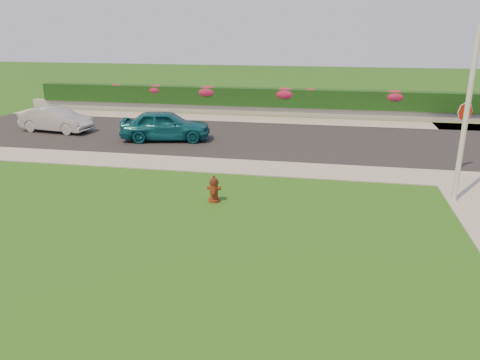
% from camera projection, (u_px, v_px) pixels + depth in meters
% --- Properties ---
extents(ground, '(120.00, 120.00, 0.00)m').
position_uv_depth(ground, '(219.00, 287.00, 10.11)').
color(ground, black).
rests_on(ground, ground).
extents(street_far, '(26.00, 8.00, 0.04)m').
position_uv_depth(street_far, '(188.00, 136.00, 24.06)').
color(street_far, black).
rests_on(street_far, ground).
extents(sidewalk_far, '(24.00, 2.00, 0.04)m').
position_uv_depth(sidewalk_far, '(130.00, 161.00, 19.58)').
color(sidewalk_far, gray).
rests_on(sidewalk_far, ground).
extents(curb_corner, '(2.00, 2.00, 0.04)m').
position_uv_depth(curb_corner, '(460.00, 179.00, 17.23)').
color(curb_corner, gray).
rests_on(curb_corner, ground).
extents(sidewalk_beyond, '(34.00, 2.00, 0.04)m').
position_uv_depth(sidewalk_beyond, '(276.00, 120.00, 28.00)').
color(sidewalk_beyond, gray).
rests_on(sidewalk_beyond, ground).
extents(retaining_wall, '(34.00, 0.40, 0.60)m').
position_uv_depth(retaining_wall, '(279.00, 111.00, 29.31)').
color(retaining_wall, gray).
rests_on(retaining_wall, ground).
extents(hedge, '(32.00, 0.90, 1.10)m').
position_uv_depth(hedge, '(280.00, 98.00, 29.14)').
color(hedge, black).
rests_on(hedge, retaining_wall).
extents(fire_hydrant, '(0.44, 0.42, 0.87)m').
position_uv_depth(fire_hydrant, '(214.00, 189.00, 14.93)').
color(fire_hydrant, '#4C0E0B').
rests_on(fire_hydrant, ground).
extents(sedan_teal, '(4.58, 2.57, 1.47)m').
position_uv_depth(sedan_teal, '(165.00, 125.00, 22.82)').
color(sedan_teal, '#0C4E5E').
rests_on(sedan_teal, street_far).
extents(sedan_silver, '(4.06, 1.87, 1.29)m').
position_uv_depth(sedan_silver, '(56.00, 119.00, 24.75)').
color(sedan_silver, '#AFB3B7').
rests_on(sedan_silver, street_far).
extents(utility_pole, '(0.16, 0.16, 5.46)m').
position_uv_depth(utility_pole, '(466.00, 118.00, 14.19)').
color(utility_pole, silver).
rests_on(utility_pole, ground).
extents(stop_sign, '(0.63, 0.42, 2.71)m').
position_uv_depth(stop_sign, '(464.00, 120.00, 17.54)').
color(stop_sign, slate).
rests_on(stop_sign, ground).
extents(flower_clump_a, '(1.04, 0.67, 0.52)m').
position_uv_depth(flower_clump_a, '(117.00, 88.00, 30.90)').
color(flower_clump_a, '#AB1D50').
rests_on(flower_clump_a, hedge).
extents(flower_clump_b, '(1.28, 0.82, 0.64)m').
position_uv_depth(flower_clump_b, '(156.00, 90.00, 30.41)').
color(flower_clump_b, '#AB1D50').
rests_on(flower_clump_b, hedge).
extents(flower_clump_c, '(1.49, 0.96, 0.74)m').
position_uv_depth(flower_clump_c, '(207.00, 92.00, 29.80)').
color(flower_clump_c, '#AB1D50').
rests_on(flower_clump_c, hedge).
extents(flower_clump_d, '(1.50, 0.96, 0.75)m').
position_uv_depth(flower_clump_d, '(285.00, 94.00, 28.91)').
color(flower_clump_d, '#AB1D50').
rests_on(flower_clump_d, hedge).
extents(flower_clump_e, '(1.10, 0.71, 0.55)m').
position_uv_depth(flower_clump_e, '(310.00, 93.00, 28.61)').
color(flower_clump_e, '#AB1D50').
rests_on(flower_clump_e, hedge).
extents(flower_clump_f, '(1.44, 0.92, 0.72)m').
position_uv_depth(flower_clump_f, '(395.00, 96.00, 27.73)').
color(flower_clump_f, '#AB1D50').
rests_on(flower_clump_f, hedge).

